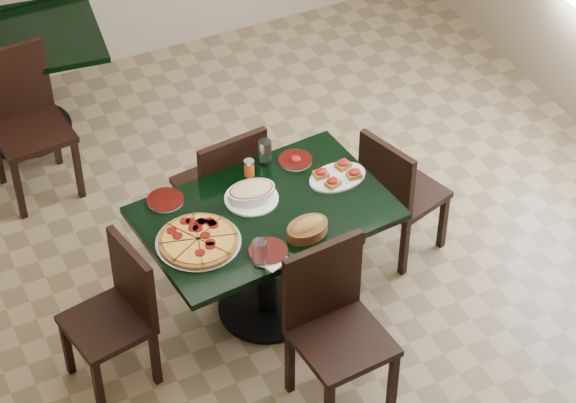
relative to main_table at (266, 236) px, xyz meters
name	(u,v)px	position (x,y,z in m)	size (l,w,h in m)	color
floor	(293,295)	(0.18, 0.03, -0.57)	(5.50, 5.50, 0.00)	olive
main_table	(266,236)	(0.00, 0.00, 0.00)	(1.38, 0.96, 0.75)	black
back_table	(13,68)	(-0.79, 2.22, -0.04)	(1.26, 0.98, 0.75)	black
chair_far	(225,185)	(-0.01, 0.54, -0.06)	(0.47, 0.47, 0.91)	black
chair_near	(333,319)	(0.06, -0.68, -0.03)	(0.48, 0.48, 0.95)	black
chair_right	(397,190)	(0.88, 0.11, -0.09)	(0.50, 0.50, 0.86)	black
chair_left	(119,309)	(-0.87, -0.08, -0.09)	(0.47, 0.47, 0.86)	black
back_chair_near	(24,114)	(-0.87, 1.67, -0.03)	(0.49, 0.49, 0.96)	black
pepperoni_pizza	(198,241)	(-0.41, -0.08, 0.20)	(0.44, 0.44, 0.04)	silver
lasagna_casserole	(251,193)	(-0.03, 0.11, 0.23)	(0.29, 0.29, 0.09)	white
bread_basket	(307,228)	(0.12, -0.26, 0.22)	(0.27, 0.21, 0.10)	brown
bruschetta_platter	(338,175)	(0.47, 0.07, 0.21)	(0.35, 0.25, 0.05)	white
side_plate_near	(268,251)	(-0.12, -0.30, 0.19)	(0.20, 0.20, 0.02)	white
side_plate_far_r	(295,160)	(0.33, 0.30, 0.19)	(0.19, 0.19, 0.03)	white
side_plate_far_l	(165,200)	(-0.45, 0.30, 0.19)	(0.20, 0.20, 0.02)	white
napkin_setting	(272,259)	(-0.13, -0.35, 0.18)	(0.18, 0.18, 0.01)	white
water_glass_a	(265,153)	(0.17, 0.36, 0.26)	(0.07, 0.07, 0.16)	silver
water_glass_b	(260,253)	(-0.19, -0.36, 0.26)	(0.07, 0.07, 0.15)	silver
pepper_shaker	(249,168)	(0.05, 0.31, 0.23)	(0.06, 0.06, 0.10)	#C05214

